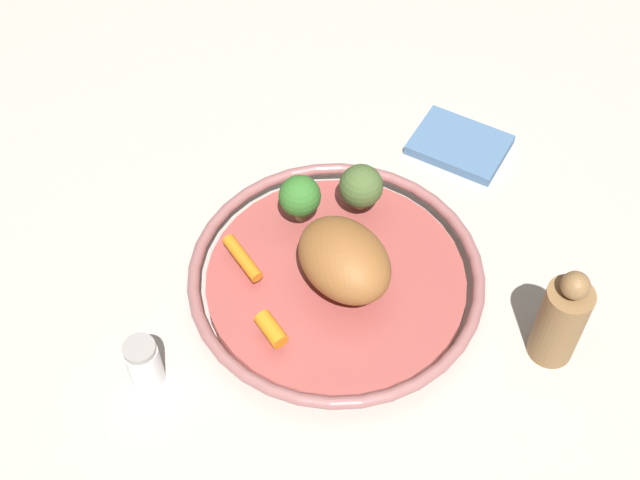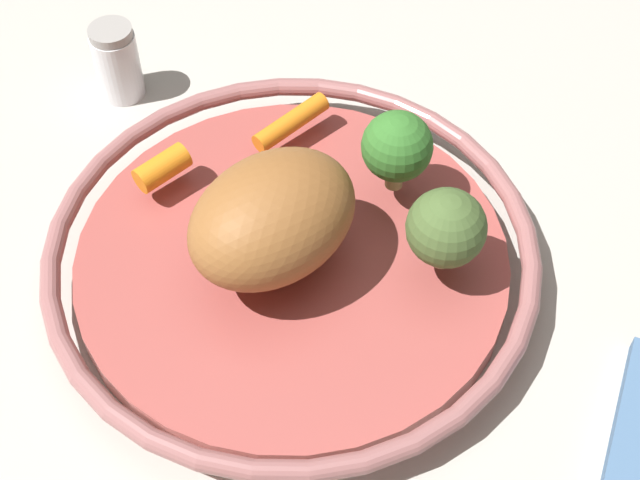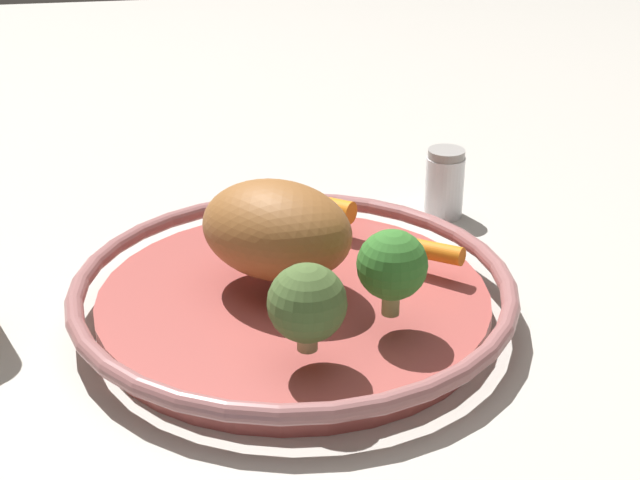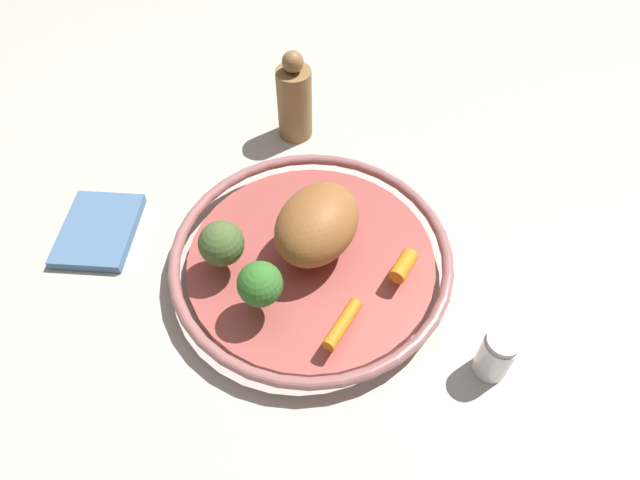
# 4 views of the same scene
# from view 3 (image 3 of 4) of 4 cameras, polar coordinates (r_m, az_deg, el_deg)

# --- Properties ---
(ground_plane) EXTENTS (2.60, 2.60, 0.00)m
(ground_plane) POSITION_cam_3_polar(r_m,az_deg,el_deg) (0.74, -1.62, -4.73)
(ground_plane) COLOR #B7B2A8
(serving_bowl) EXTENTS (0.35, 0.35, 0.04)m
(serving_bowl) POSITION_cam_3_polar(r_m,az_deg,el_deg) (0.73, -1.64, -3.45)
(serving_bowl) COLOR #A84C47
(serving_bowl) RESTS_ON ground_plane
(roast_chicken_piece) EXTENTS (0.16, 0.15, 0.07)m
(roast_chicken_piece) POSITION_cam_3_polar(r_m,az_deg,el_deg) (0.72, -2.70, 0.64)
(roast_chicken_piece) COLOR #955C2D
(roast_chicken_piece) RESTS_ON serving_bowl
(baby_carrot_left) EXTENTS (0.06, 0.06, 0.02)m
(baby_carrot_left) POSITION_cam_3_polar(r_m,az_deg,el_deg) (0.76, 6.45, -0.58)
(baby_carrot_left) COLOR orange
(baby_carrot_left) RESTS_ON serving_bowl
(baby_carrot_center) EXTENTS (0.04, 0.04, 0.02)m
(baby_carrot_center) POSITION_cam_3_polar(r_m,az_deg,el_deg) (0.82, 0.72, 1.92)
(baby_carrot_center) COLOR orange
(baby_carrot_center) RESTS_ON serving_bowl
(broccoli_floret_edge) EXTENTS (0.05, 0.05, 0.06)m
(broccoli_floret_edge) POSITION_cam_3_polar(r_m,az_deg,el_deg) (0.62, -0.80, -3.94)
(broccoli_floret_edge) COLOR tan
(broccoli_floret_edge) RESTS_ON serving_bowl
(broccoli_floret_mid) EXTENTS (0.05, 0.05, 0.07)m
(broccoli_floret_mid) POSITION_cam_3_polar(r_m,az_deg,el_deg) (0.66, 4.46, -1.59)
(broccoli_floret_mid) COLOR #99A866
(broccoli_floret_mid) RESTS_ON serving_bowl
(salt_shaker) EXTENTS (0.04, 0.04, 0.07)m
(salt_shaker) POSITION_cam_3_polar(r_m,az_deg,el_deg) (0.91, 7.68, 3.49)
(salt_shaker) COLOR white
(salt_shaker) RESTS_ON ground_plane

